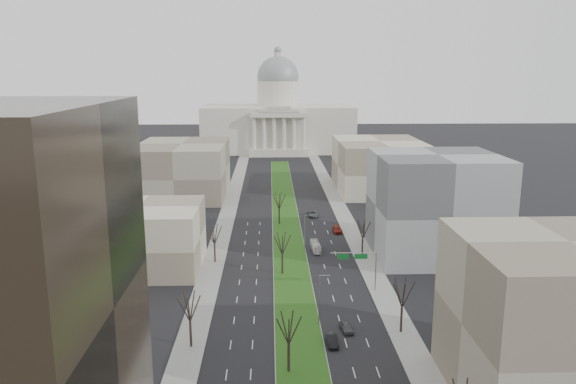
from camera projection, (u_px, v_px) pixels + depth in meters
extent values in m
plane|color=black|center=(286.00, 224.00, 159.73)|extent=(600.00, 600.00, 0.00)
cube|color=#999993|center=(286.00, 225.00, 158.74)|extent=(8.00, 222.00, 0.15)
cube|color=#1A5215|center=(286.00, 224.00, 158.72)|extent=(7.70, 221.70, 0.06)
cube|color=gray|center=(217.00, 252.00, 134.75)|extent=(5.00, 330.00, 0.15)
cube|color=gray|center=(361.00, 251.00, 135.86)|extent=(5.00, 330.00, 0.15)
cube|color=beige|center=(278.00, 128.00, 303.63)|extent=(80.00, 40.00, 24.00)
cube|color=beige|center=(279.00, 153.00, 283.30)|extent=(30.00, 6.00, 4.00)
cube|color=beige|center=(279.00, 115.00, 279.25)|extent=(28.00, 5.00, 2.50)
cube|color=beige|center=(279.00, 111.00, 278.82)|extent=(20.00, 5.00, 1.80)
cube|color=beige|center=(279.00, 107.00, 278.48)|extent=(12.00, 5.00, 1.60)
cylinder|color=beige|center=(278.00, 94.00, 299.78)|extent=(22.00, 22.00, 14.00)
sphere|color=gray|center=(278.00, 77.00, 297.86)|extent=(22.00, 22.00, 22.00)
cylinder|color=beige|center=(278.00, 56.00, 295.51)|extent=(4.00, 4.00, 4.00)
sphere|color=gray|center=(278.00, 50.00, 294.87)|extent=(4.00, 4.00, 4.00)
cylinder|color=beige|center=(254.00, 133.00, 280.77)|extent=(2.00, 2.00, 16.00)
cylinder|color=beige|center=(264.00, 133.00, 280.93)|extent=(2.00, 2.00, 16.00)
cylinder|color=beige|center=(274.00, 133.00, 281.09)|extent=(2.00, 2.00, 16.00)
cylinder|color=beige|center=(284.00, 133.00, 281.25)|extent=(2.00, 2.00, 16.00)
cylinder|color=beige|center=(294.00, 133.00, 281.41)|extent=(2.00, 2.00, 16.00)
cylinder|color=beige|center=(304.00, 133.00, 281.56)|extent=(2.00, 2.00, 16.00)
cube|color=gray|center=(141.00, 237.00, 123.01)|extent=(26.00, 22.00, 14.00)
cube|color=#7A6F5E|center=(561.00, 323.00, 72.50)|extent=(26.00, 24.00, 22.00)
cube|color=#595C5E|center=(435.00, 205.00, 130.91)|extent=(28.00, 26.00, 24.00)
cube|color=#7A6F5E|center=(183.00, 169.00, 195.75)|extent=(30.00, 40.00, 18.00)
cube|color=gray|center=(379.00, 166.00, 202.86)|extent=(30.00, 40.00, 18.00)
cylinder|color=black|center=(191.00, 334.00, 88.42)|extent=(0.40, 0.40, 4.32)
cylinder|color=black|center=(215.00, 253.00, 127.49)|extent=(0.40, 0.40, 4.22)
cylinder|color=black|center=(401.00, 320.00, 93.41)|extent=(0.40, 0.40, 4.42)
cylinder|color=black|center=(362.00, 247.00, 132.51)|extent=(0.40, 0.40, 4.03)
cylinder|color=black|center=(289.00, 358.00, 81.09)|extent=(0.40, 0.40, 4.32)
cylinder|color=black|center=(282.00, 264.00, 120.15)|extent=(0.40, 0.40, 4.32)
cylinder|color=black|center=(279.00, 217.00, 159.20)|extent=(0.40, 0.40, 4.32)
cylinder|color=gray|center=(319.00, 301.00, 95.42)|extent=(0.20, 0.20, 9.00)
cylinder|color=gray|center=(325.00, 275.00, 94.47)|extent=(1.80, 0.12, 0.12)
cylinder|color=gray|center=(305.00, 234.00, 134.48)|extent=(0.20, 0.20, 9.00)
cylinder|color=gray|center=(309.00, 215.00, 133.52)|extent=(1.80, 0.12, 0.12)
cylinder|color=gray|center=(376.00, 272.00, 110.57)|extent=(0.24, 0.24, 8.00)
cylinder|color=gray|center=(353.00, 253.00, 109.57)|extent=(9.00, 0.18, 0.18)
cube|color=#0C591E|center=(361.00, 256.00, 109.87)|extent=(2.60, 0.08, 1.00)
cube|color=#0C591E|center=(343.00, 257.00, 109.76)|extent=(2.20, 0.08, 1.00)
imported|color=#474A4E|center=(346.00, 327.00, 94.17)|extent=(2.28, 4.48, 1.46)
imported|color=black|center=(332.00, 340.00, 89.60)|extent=(1.81, 4.84, 1.58)
imported|color=maroon|center=(337.00, 229.00, 151.47)|extent=(2.23, 5.38, 1.55)
imported|color=#464A4D|center=(313.00, 214.00, 167.76)|extent=(3.06, 5.87, 1.58)
imported|color=white|center=(316.00, 246.00, 136.03)|extent=(2.19, 7.87, 2.17)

